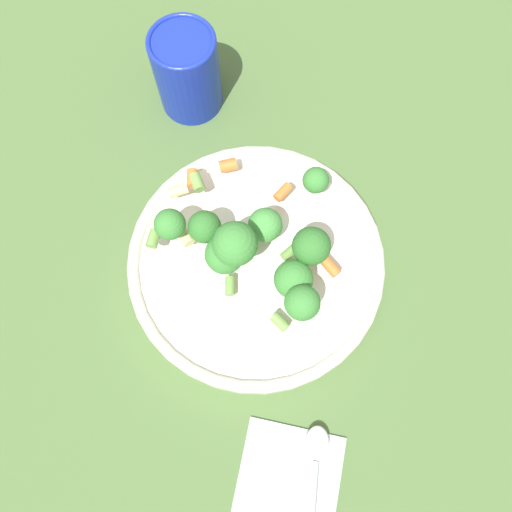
# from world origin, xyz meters

# --- Properties ---
(ground_plane) EXTENTS (3.00, 3.00, 0.00)m
(ground_plane) POSITION_xyz_m (0.00, 0.00, 0.00)
(ground_plane) COLOR #4C6B38
(bowl) EXTENTS (0.30, 0.30, 0.04)m
(bowl) POSITION_xyz_m (0.00, 0.00, 0.02)
(bowl) COLOR silver
(bowl) RESTS_ON ground_plane
(pasta_salad) EXTENTS (0.22, 0.19, 0.09)m
(pasta_salad) POSITION_xyz_m (0.00, 0.00, 0.08)
(pasta_salad) COLOR #8CB766
(pasta_salad) RESTS_ON bowl
(cup) EXTENTS (0.08, 0.08, 0.11)m
(cup) POSITION_xyz_m (0.22, -0.13, 0.06)
(cup) COLOR #192DAD
(cup) RESTS_ON ground_plane
(napkin) EXTENTS (0.17, 0.20, 0.01)m
(napkin) POSITION_xyz_m (-0.19, 0.18, 0.00)
(napkin) COLOR #B2BCC6
(napkin) RESTS_ON ground_plane
(spoon) EXTENTS (0.12, 0.16, 0.01)m
(spoon) POSITION_xyz_m (-0.20, 0.14, 0.01)
(spoon) COLOR silver
(spoon) RESTS_ON napkin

